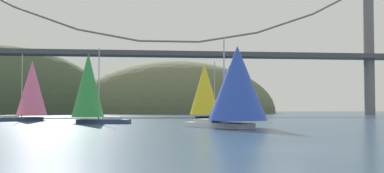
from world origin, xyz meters
The scene contains 7 objects.
ground_plane centered at (0.00, 0.00, 0.00)m, with size 360.00×360.00×0.00m, color #2D4760.
headland_center centered at (5.00, 135.00, 0.00)m, with size 69.29×44.00×35.81m, color #5B6647.
suspension_bridge centered at (0.00, 95.00, 16.53)m, with size 144.55×6.00×35.42m.
sailboat_yellow_sail centered at (3.08, 51.28, 4.93)m, with size 9.34×6.42×9.70m.
sailboat_green_sail centered at (-14.63, 40.14, 5.01)m, with size 8.67×5.61×10.31m.
sailboat_pink_spinnaker centered at (-25.26, 53.71, 5.06)m, with size 9.16×8.71×10.74m.
sailboat_blue_spinnaker centered at (2.44, 24.01, 4.66)m, with size 9.79×10.36×9.88m.
Camera 1 is at (-8.05, -24.87, 2.35)m, focal length 43.81 mm.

